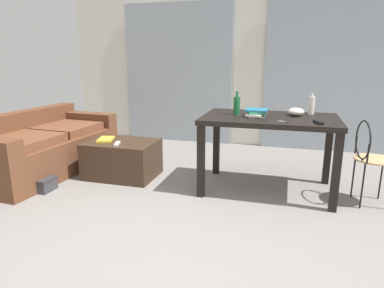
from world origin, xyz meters
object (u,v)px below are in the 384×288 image
(coffee_table, at_px, (122,159))
(craft_table, at_px, (269,127))
(bottle_near, at_px, (312,105))
(magazine, at_px, (106,139))
(couch, at_px, (42,147))
(tv_remote_on_table, at_px, (318,122))
(shoebox, at_px, (39,184))
(scissors, at_px, (285,122))
(bottle_far, at_px, (237,105))
(bowl, at_px, (296,112))
(tv_remote_primary, at_px, (117,144))
(wire_chair, at_px, (369,153))
(book_stack, at_px, (257,113))

(coffee_table, height_order, craft_table, craft_table)
(bottle_near, xyz_separation_m, magazine, (-2.29, -0.31, -0.45))
(couch, height_order, craft_table, craft_table)
(couch, distance_m, tv_remote_on_table, 3.22)
(couch, relative_size, shoebox, 6.21)
(tv_remote_on_table, height_order, scissors, tv_remote_on_table)
(bottle_far, bearing_deg, magazine, -178.06)
(bottle_far, distance_m, tv_remote_on_table, 0.84)
(couch, xyz_separation_m, magazine, (0.84, 0.09, 0.14))
(bowl, height_order, scissors, bowl)
(craft_table, height_order, magazine, craft_table)
(craft_table, bearing_deg, couch, -177.38)
(craft_table, height_order, tv_remote_primary, craft_table)
(scissors, bearing_deg, couch, 177.07)
(wire_chair, bearing_deg, tv_remote_primary, -177.99)
(coffee_table, bearing_deg, tv_remote_primary, -80.24)
(tv_remote_on_table, relative_size, magazine, 0.56)
(couch, relative_size, book_stack, 6.85)
(couch, relative_size, bowl, 11.43)
(couch, distance_m, bottle_far, 2.46)
(coffee_table, relative_size, book_stack, 2.86)
(wire_chair, bearing_deg, bottle_near, 144.75)
(craft_table, xyz_separation_m, bottle_far, (-0.35, 0.02, 0.20))
(craft_table, bearing_deg, tv_remote_on_table, -29.63)
(couch, bearing_deg, bowl, 4.82)
(bottle_far, relative_size, tv_remote_on_table, 1.60)
(wire_chair, height_order, shoebox, wire_chair)
(bottle_far, height_order, scissors, bottle_far)
(craft_table, distance_m, bottle_near, 0.53)
(bowl, bearing_deg, tv_remote_on_table, -62.91)
(wire_chair, distance_m, bowl, 0.79)
(bottle_near, relative_size, tv_remote_on_table, 1.42)
(couch, height_order, bottle_near, bottle_near)
(magazine, bearing_deg, couch, 169.02)
(book_stack, bearing_deg, shoebox, -163.65)
(coffee_table, distance_m, shoebox, 0.93)
(bottle_near, bearing_deg, shoebox, -160.64)
(magazine, relative_size, shoebox, 0.89)
(bottle_far, height_order, tv_remote_primary, bottle_far)
(bottle_near, height_order, bowl, bottle_near)
(tv_remote_primary, bearing_deg, craft_table, -12.10)
(bowl, height_order, book_stack, bowl)
(tv_remote_on_table, bearing_deg, bowl, 99.73)
(coffee_table, distance_m, scissors, 1.94)
(couch, distance_m, book_stack, 2.65)
(coffee_table, height_order, scissors, scissors)
(wire_chair, relative_size, shoebox, 2.65)
(tv_remote_primary, bearing_deg, bowl, -9.22)
(bottle_far, bearing_deg, book_stack, -15.68)
(book_stack, distance_m, shoebox, 2.42)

